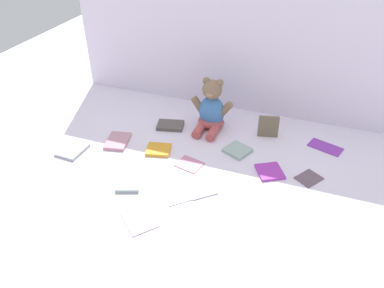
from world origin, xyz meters
name	(u,v)px	position (x,y,z in m)	size (l,w,h in m)	color
ground_plane	(202,151)	(0.00, 0.00, 0.00)	(3.20, 3.20, 0.00)	silver
backdrop_drape	(233,33)	(0.00, 0.42, 0.37)	(1.56, 0.03, 0.74)	silver
teddy_bear	(211,110)	(-0.02, 0.19, 0.09)	(0.20, 0.17, 0.24)	#3F72B2
book_case_0	(72,150)	(-0.51, -0.19, 0.01)	(0.10, 0.12, 0.01)	#959CA5
book_case_1	(268,126)	(0.24, 0.21, 0.05)	(0.09, 0.01, 0.10)	brown
book_case_2	(189,164)	(-0.02, -0.10, 0.00)	(0.08, 0.10, 0.01)	#BD7191
book_case_3	(325,147)	(0.49, 0.21, 0.00)	(0.07, 0.14, 0.01)	purple
book_case_4	(158,150)	(-0.17, -0.06, 0.01)	(0.09, 0.10, 0.01)	orange
book_case_5	(139,218)	(-0.07, -0.44, 0.00)	(0.10, 0.13, 0.01)	#A18FA0
book_case_6	(270,172)	(0.29, -0.05, 0.01)	(0.09, 0.10, 0.01)	purple
book_case_7	(309,178)	(0.44, -0.03, 0.00)	(0.07, 0.09, 0.01)	#5D4856
book_case_8	(201,188)	(0.07, -0.23, 0.00)	(0.10, 0.10, 0.01)	#92989C
book_case_9	(129,181)	(-0.19, -0.28, 0.01)	(0.09, 0.12, 0.01)	#8CA19D
book_case_10	(176,194)	(0.00, -0.29, 0.00)	(0.10, 0.10, 0.01)	silver
book_case_11	(170,125)	(-0.20, 0.13, 0.01)	(0.08, 0.12, 0.02)	#4E4744
book_case_12	(118,141)	(-0.36, -0.06, 0.01)	(0.09, 0.13, 0.01)	#B67D8B
book_case_13	(237,150)	(0.14, 0.05, 0.01)	(0.10, 0.09, 0.02)	#8FA79E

